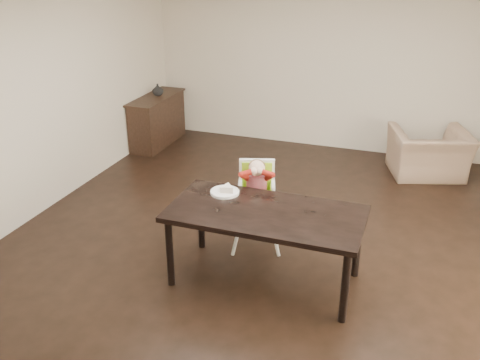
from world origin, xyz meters
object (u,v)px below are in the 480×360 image
at_px(high_chair, 257,185).
at_px(sideboard, 157,120).
at_px(armchair, 430,146).
at_px(dining_table, 266,219).

height_order(high_chair, sideboard, high_chair).
bearing_deg(armchair, dining_table, 48.55).
xyz_separation_m(high_chair, sideboard, (-2.47, 2.47, -0.30)).
relative_size(dining_table, sideboard, 1.43).
bearing_deg(armchair, high_chair, 38.67).
bearing_deg(sideboard, armchair, 1.38).
bearing_deg(sideboard, high_chair, -44.99).
xyz_separation_m(dining_table, armchair, (1.39, 3.22, -0.23)).
distance_m(dining_table, armchair, 3.51).
bearing_deg(high_chair, armchair, 39.26).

